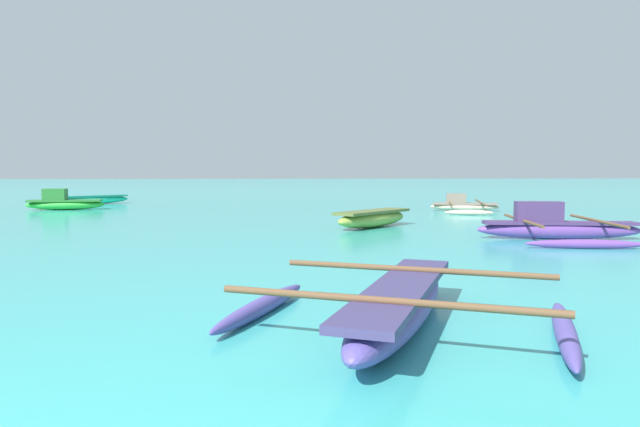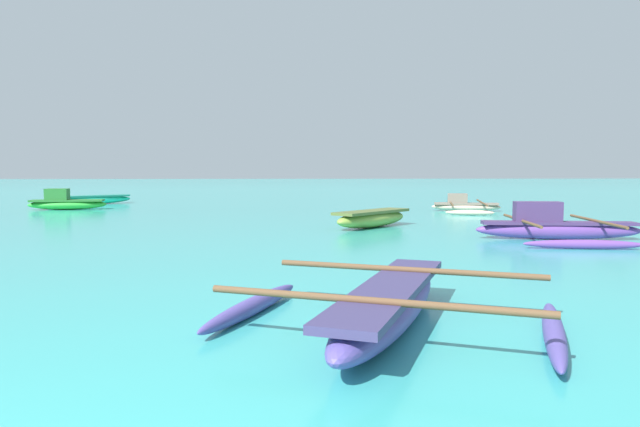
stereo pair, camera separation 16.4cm
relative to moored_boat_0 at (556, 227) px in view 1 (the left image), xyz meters
name	(u,v)px [view 1 (the left image)]	position (x,y,z in m)	size (l,w,h in m)	color
moored_boat_0	(556,227)	(0.00, 0.00, 0.00)	(3.91, 3.97, 0.91)	#6C3D94
moored_boat_1	(463,205)	(0.83, 9.63, -0.06)	(2.84, 4.88, 0.72)	beige
moored_boat_2	(373,218)	(-3.97, 3.15, -0.02)	(2.74, 2.83, 0.50)	#89A341
moored_boat_3	(63,202)	(-15.88, 11.50, 0.02)	(3.25, 1.27, 0.90)	green
moored_boat_4	(401,305)	(-5.36, -7.46, -0.06)	(4.06, 3.79, 0.51)	#574A9D
moored_boat_5	(88,200)	(-16.16, 15.37, -0.05)	(3.64, 3.20, 0.44)	#21DEAE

